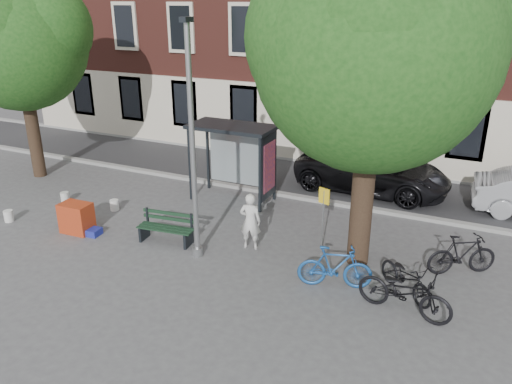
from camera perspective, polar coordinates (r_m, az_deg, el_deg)
The scene contains 21 objects.
ground at distance 13.71m, azimuth -6.68°, elevation -7.20°, with size 90.00×90.00×0.00m, color #4C4C4F.
road at distance 19.47m, azimuth 4.05°, elevation 1.75°, with size 40.00×4.00×0.01m, color #28282B.
curb_near at distance 17.71m, azimuth 1.71°, elevation -0.04°, with size 40.00×0.25×0.12m, color gray.
curb_far at distance 21.24m, azimuth 6.01°, elevation 3.53°, with size 40.00×0.25×0.12m, color gray.
lamppost at distance 12.62m, azimuth -7.22°, elevation 3.98°, with size 0.28×0.35×6.11m.
tree_right at distance 11.85m, azimuth 13.43°, elevation 16.44°, with size 5.76×5.60×8.20m.
tree_left at distance 20.28m, azimuth -25.83°, elevation 15.65°, with size 5.18×4.86×7.40m.
bus_shelter at distance 16.59m, azimuth -1.39°, elevation 5.25°, with size 2.85×1.45×2.62m.
painter at distance 13.64m, azimuth -0.66°, elevation -3.36°, with size 0.59×0.39×1.63m, color silver.
bench at distance 14.40m, azimuth -10.19°, elevation -4.20°, with size 1.69×0.72×0.84m.
bike_a at distance 11.51m, azimuth 16.63°, elevation -10.88°, with size 0.73×2.09×1.10m, color black.
bike_b at distance 12.13m, azimuth 9.01°, elevation -8.47°, with size 0.50×1.78×1.07m, color #1B4F97.
bike_c at distance 12.25m, azimuth 16.79°, elevation -9.30°, with size 0.61×1.74×0.92m, color black.
bike_d at distance 13.55m, azimuth 22.50°, elevation -6.61°, with size 0.50×1.78×1.07m, color black.
car_dark at distance 18.29m, azimuth 13.14°, elevation 2.39°, with size 2.49×5.40×1.50m, color black.
red_stand at distance 15.66m, azimuth -19.83°, elevation -2.79°, with size 0.90×0.60×0.90m, color #A73416.
blue_crate at distance 15.48m, azimuth -18.33°, elevation -4.31°, with size 0.55×0.40×0.20m, color navy.
bucket_a at distance 17.32m, azimuth -26.42°, elevation -2.47°, with size 0.28×0.28×0.36m, color silver.
bucket_b at distance 16.96m, azimuth -15.88°, elevation -1.45°, with size 0.28×0.28×0.36m, color white.
bucket_c at distance 18.15m, azimuth -21.00°, elevation -0.57°, with size 0.28×0.28×0.36m, color silver.
notice_sign at distance 13.23m, azimuth 7.73°, elevation -1.70°, with size 0.32×0.13×1.90m.
Camera 1 is at (6.48, -10.17, 6.51)m, focal length 35.00 mm.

